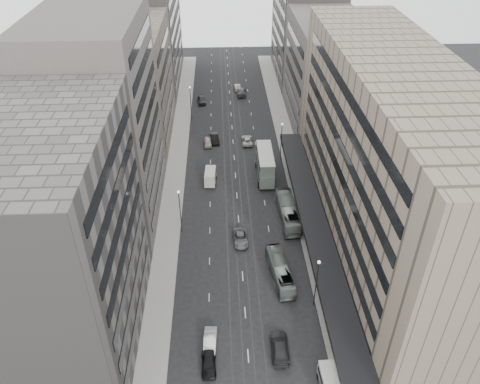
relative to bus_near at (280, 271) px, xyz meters
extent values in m
plane|color=black|center=(-5.52, -0.44, -1.41)|extent=(220.00, 220.00, 0.00)
cube|color=gray|center=(6.48, 37.06, -1.33)|extent=(4.00, 125.00, 0.15)
cube|color=gray|center=(-17.52, 37.06, -1.33)|extent=(4.00, 125.00, 0.15)
cube|color=#7E6F5C|center=(15.98, 7.56, 13.59)|extent=(15.00, 60.00, 30.00)
cube|color=black|center=(6.48, 7.56, 2.59)|extent=(4.40, 60.00, 0.50)
cube|color=#524D47|center=(15.98, 51.56, 10.59)|extent=(15.00, 28.00, 24.00)
cube|color=#605C57|center=(15.98, 81.56, 12.59)|extent=(15.00, 32.00, 28.00)
cube|color=#605C57|center=(-27.02, -8.44, 13.59)|extent=(15.00, 28.00, 30.00)
cube|color=#524D47|center=(-27.02, 18.56, 15.59)|extent=(15.00, 26.00, 34.00)
cube|color=#716658|center=(-27.02, 45.56, 11.09)|extent=(15.00, 28.00, 25.00)
cube|color=#605C57|center=(-27.02, 78.56, 12.59)|extent=(15.00, 38.00, 28.00)
cylinder|color=#262628|center=(4.18, -5.44, 2.59)|extent=(0.16, 0.16, 8.00)
sphere|color=silver|center=(4.18, -5.44, 6.69)|extent=(0.44, 0.44, 0.44)
cylinder|color=#262628|center=(4.18, 34.56, 2.59)|extent=(0.16, 0.16, 8.00)
sphere|color=silver|center=(4.18, 34.56, 6.69)|extent=(0.44, 0.44, 0.44)
cylinder|color=#262628|center=(-15.22, 11.56, 2.59)|extent=(0.16, 0.16, 8.00)
sphere|color=silver|center=(-15.22, 11.56, 6.69)|extent=(0.44, 0.44, 0.44)
cylinder|color=#262628|center=(-15.22, 54.56, 2.59)|extent=(0.16, 0.16, 8.00)
sphere|color=silver|center=(-15.22, 54.56, 6.69)|extent=(0.44, 0.44, 0.44)
imported|color=slate|center=(0.00, 0.00, 0.00)|extent=(3.60, 10.32, 2.81)
imported|color=gray|center=(2.98, 14.07, 0.20)|extent=(3.10, 11.64, 3.22)
cube|color=slate|center=(0.25, 27.65, 0.47)|extent=(2.92, 10.26, 2.62)
cube|color=slate|center=(0.25, 27.65, 2.92)|extent=(2.86, 9.85, 2.27)
cube|color=silver|center=(0.25, 27.65, 4.12)|extent=(2.92, 10.26, 0.14)
cylinder|color=black|center=(-1.20, 23.97, -0.84)|extent=(0.33, 1.14, 1.14)
cylinder|color=black|center=(1.65, 23.95, -0.84)|extent=(0.33, 1.14, 1.14)
cylinder|color=black|center=(-1.14, 31.34, -0.84)|extent=(0.33, 1.14, 1.14)
cylinder|color=black|center=(1.70, 31.32, -0.84)|extent=(0.33, 1.14, 1.14)
cube|color=#B5B6B1|center=(3.68, -18.60, 0.69)|extent=(2.12, 4.76, 0.98)
cylinder|color=black|center=(2.63, -17.05, -1.05)|extent=(0.22, 0.72, 0.71)
cylinder|color=black|center=(4.63, -16.98, -1.05)|extent=(0.22, 0.72, 0.71)
cube|color=beige|center=(-10.47, 26.02, -0.36)|extent=(2.30, 4.58, 1.37)
cube|color=beige|center=(-10.47, 26.02, 0.86)|extent=(2.25, 4.49, 1.08)
cylinder|color=black|center=(-11.56, 24.62, -1.05)|extent=(0.25, 0.72, 0.71)
cylinder|color=black|center=(-9.56, 24.49, -1.05)|extent=(0.25, 0.72, 0.71)
cylinder|color=black|center=(-11.37, 27.55, -1.05)|extent=(0.25, 0.72, 0.71)
cylinder|color=black|center=(-9.37, 27.42, -1.05)|extent=(0.25, 0.72, 0.71)
imported|color=black|center=(-10.45, -14.64, -0.64)|extent=(1.91, 4.54, 1.53)
imported|color=silver|center=(-10.32, -11.68, -0.66)|extent=(1.84, 4.63, 1.50)
imported|color=#5F5F62|center=(-5.45, 8.51, -0.71)|extent=(2.46, 5.06, 1.39)
imported|color=#242427|center=(-1.50, -12.93, -0.58)|extent=(2.48, 5.74, 1.64)
imported|color=#B9AB99|center=(-11.13, 41.27, -0.70)|extent=(1.87, 4.21, 1.41)
imported|color=black|center=(-9.66, 42.76, -0.61)|extent=(2.32, 5.04, 1.60)
imported|color=beige|center=(-2.41, 41.76, -0.70)|extent=(2.50, 5.16, 1.41)
imported|color=#4D4D50|center=(-2.38, 68.79, -0.54)|extent=(2.66, 6.04, 1.72)
imported|color=#2A2B2D|center=(-12.98, 63.86, -0.56)|extent=(2.61, 5.19, 1.69)
imported|color=#AFA191|center=(-3.30, 72.16, -0.67)|extent=(1.74, 4.54, 1.48)
imported|color=black|center=(4.68, -16.96, -0.41)|extent=(0.62, 0.41, 1.70)
camera|label=1|loc=(-8.24, -49.81, 49.22)|focal=35.00mm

